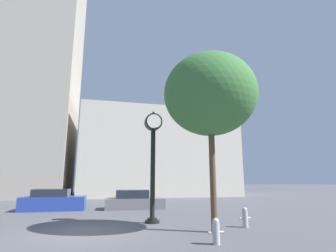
{
  "coord_description": "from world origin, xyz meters",
  "views": [
    {
      "loc": [
        0.42,
        -10.71,
        1.91
      ],
      "look_at": [
        5.81,
        10.8,
        6.51
      ],
      "focal_mm": 28.0,
      "sensor_mm": 36.0,
      "label": 1
    }
  ],
  "objects_px": {
    "car_grey": "(134,201)",
    "fire_hydrant_near": "(245,217)",
    "car_blue": "(53,201)",
    "street_clock": "(153,152)",
    "bare_tree": "(210,95)",
    "fire_hydrant_far": "(216,231)"
  },
  "relations": [
    {
      "from": "car_blue",
      "to": "street_clock",
      "type": "bearing_deg",
      "value": -49.94
    },
    {
      "from": "street_clock",
      "to": "car_blue",
      "type": "relative_size",
      "value": 1.32
    },
    {
      "from": "car_grey",
      "to": "fire_hydrant_near",
      "type": "bearing_deg",
      "value": -64.14
    },
    {
      "from": "bare_tree",
      "to": "car_grey",
      "type": "bearing_deg",
      "value": 102.4
    },
    {
      "from": "car_blue",
      "to": "fire_hydrant_near",
      "type": "relative_size",
      "value": 4.94
    },
    {
      "from": "car_grey",
      "to": "fire_hydrant_near",
      "type": "relative_size",
      "value": 5.01
    },
    {
      "from": "car_grey",
      "to": "fire_hydrant_near",
      "type": "height_order",
      "value": "car_grey"
    },
    {
      "from": "street_clock",
      "to": "car_grey",
      "type": "bearing_deg",
      "value": 90.93
    },
    {
      "from": "bare_tree",
      "to": "fire_hydrant_far",
      "type": "bearing_deg",
      "value": -112.33
    },
    {
      "from": "car_grey",
      "to": "bare_tree",
      "type": "xyz_separation_m",
      "value": [
        1.97,
        -8.96,
        4.86
      ]
    },
    {
      "from": "car_blue",
      "to": "car_grey",
      "type": "relative_size",
      "value": 0.99
    },
    {
      "from": "fire_hydrant_near",
      "to": "bare_tree",
      "type": "xyz_separation_m",
      "value": [
        -1.68,
        -0.66,
        4.98
      ]
    },
    {
      "from": "car_blue",
      "to": "car_grey",
      "type": "bearing_deg",
      "value": -2.69
    },
    {
      "from": "street_clock",
      "to": "car_blue",
      "type": "distance_m",
      "value": 8.88
    },
    {
      "from": "fire_hydrant_near",
      "to": "car_grey",
      "type": "bearing_deg",
      "value": 113.73
    },
    {
      "from": "street_clock",
      "to": "bare_tree",
      "type": "distance_m",
      "value": 3.94
    },
    {
      "from": "car_grey",
      "to": "fire_hydrant_near",
      "type": "xyz_separation_m",
      "value": [
        3.65,
        -8.29,
        -0.12
      ]
    },
    {
      "from": "car_blue",
      "to": "bare_tree",
      "type": "height_order",
      "value": "bare_tree"
    },
    {
      "from": "street_clock",
      "to": "car_blue",
      "type": "xyz_separation_m",
      "value": [
        -5.3,
        6.61,
        -2.65
      ]
    },
    {
      "from": "fire_hydrant_far",
      "to": "fire_hydrant_near",
      "type": "bearing_deg",
      "value": 45.38
    },
    {
      "from": "street_clock",
      "to": "fire_hydrant_far",
      "type": "xyz_separation_m",
      "value": [
        1.14,
        -4.49,
        -2.83
      ]
    },
    {
      "from": "car_blue",
      "to": "fire_hydrant_near",
      "type": "xyz_separation_m",
      "value": [
        8.85,
        -8.66,
        -0.17
      ]
    }
  ]
}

